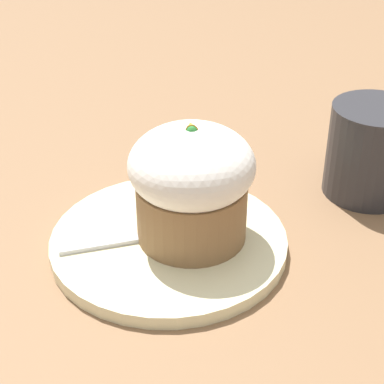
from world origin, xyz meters
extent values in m
plane|color=#846042|center=(0.00, 0.00, 0.00)|extent=(4.00, 4.00, 0.00)
cylinder|color=beige|center=(0.00, 0.00, 0.01)|extent=(0.20, 0.20, 0.01)
cylinder|color=olive|center=(0.00, -0.02, 0.04)|extent=(0.09, 0.09, 0.05)
ellipsoid|color=white|center=(0.00, -0.02, 0.08)|extent=(0.10, 0.10, 0.06)
cone|color=orange|center=(0.01, -0.02, 0.11)|extent=(0.02, 0.01, 0.01)
sphere|color=green|center=(0.00, -0.02, 0.11)|extent=(0.01, 0.01, 0.01)
cube|color=silver|center=(-0.01, 0.05, 0.01)|extent=(0.03, 0.09, 0.00)
ellipsoid|color=silver|center=(0.00, -0.01, 0.02)|extent=(0.04, 0.04, 0.01)
cylinder|color=#2D2D33|center=(0.08, -0.20, 0.05)|extent=(0.09, 0.09, 0.09)
torus|color=#2D2D33|center=(0.12, -0.20, 0.05)|extent=(0.06, 0.01, 0.06)
camera|label=1|loc=(-0.45, 0.02, 0.34)|focal=60.00mm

